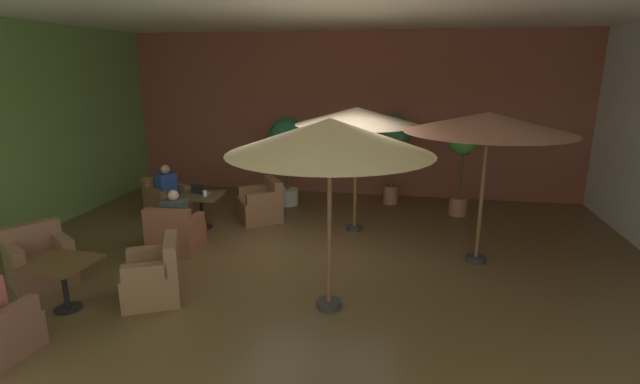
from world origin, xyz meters
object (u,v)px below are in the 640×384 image
(potted_tree_mid_right, at_px, (393,138))
(iced_drink_cup, at_px, (205,193))
(armchair_front_left_north, at_px, (261,205))
(cafe_table_front_right, at_px, (63,271))
(armchair_front_right_north, at_px, (154,277))
(open_laptop, at_px, (199,191))
(potted_tree_left_corner, at_px, (287,144))
(armchair_front_right_east, at_px, (40,262))
(armchair_front_left_east, at_px, (167,201))
(cafe_table_front_left, at_px, (201,201))
(patio_umbrella_near_wall, at_px, (357,117))
(patron_with_friend, at_px, (175,212))
(patio_umbrella_center_beige, at_px, (488,123))
(potted_tree_mid_left, at_px, (462,154))
(patron_by_window, at_px, (166,183))
(armchair_front_left_south, at_px, (175,234))
(patio_umbrella_tall_red, at_px, (330,137))

(potted_tree_mid_right, xyz_separation_m, iced_drink_cup, (-3.42, -2.43, -0.79))
(armchair_front_left_north, height_order, cafe_table_front_right, armchair_front_left_north)
(armchair_front_right_north, height_order, open_laptop, open_laptop)
(potted_tree_left_corner, bearing_deg, open_laptop, -126.04)
(armchair_front_right_east, bearing_deg, open_laptop, 66.12)
(armchair_front_left_east, bearing_deg, cafe_table_front_left, -28.77)
(patio_umbrella_near_wall, xyz_separation_m, patron_with_friend, (-2.87, -1.56, -1.48))
(iced_drink_cup, bearing_deg, patio_umbrella_center_beige, -7.55)
(patio_umbrella_center_beige, relative_size, potted_tree_mid_right, 1.24)
(armchair_front_left_north, xyz_separation_m, armchair_front_left_east, (-2.03, -0.09, -0.00))
(armchair_front_right_north, xyz_separation_m, potted_tree_mid_left, (4.36, 4.59, 0.99))
(patron_with_friend, height_order, iced_drink_cup, patron_with_friend)
(potted_tree_mid_right, height_order, patron_by_window, potted_tree_mid_right)
(patron_with_friend, bearing_deg, armchair_front_left_east, 122.46)
(armchair_front_right_east, bearing_deg, armchair_front_left_south, 48.50)
(armchair_front_left_north, distance_m, patron_by_window, 2.04)
(cafe_table_front_right, height_order, patio_umbrella_tall_red, patio_umbrella_tall_red)
(armchair_front_right_north, height_order, patio_umbrella_tall_red, patio_umbrella_tall_red)
(armchair_front_left_south, relative_size, armchair_front_right_north, 0.81)
(armchair_front_left_north, distance_m, patio_umbrella_tall_red, 4.26)
(patio_umbrella_center_beige, bearing_deg, open_laptop, 171.38)
(patio_umbrella_near_wall, bearing_deg, cafe_table_front_left, -171.97)
(patron_with_friend, distance_m, iced_drink_cup, 1.09)
(armchair_front_left_south, distance_m, patron_by_window, 2.08)
(potted_tree_left_corner, bearing_deg, cafe_table_front_left, -123.99)
(open_laptop, bearing_deg, potted_tree_left_corner, 53.96)
(iced_drink_cup, bearing_deg, open_laptop, 144.07)
(armchair_front_left_south, relative_size, patio_umbrella_center_beige, 0.32)
(potted_tree_mid_right, bearing_deg, patron_with_friend, -134.61)
(potted_tree_mid_right, bearing_deg, potted_tree_mid_left, -23.41)
(cafe_table_front_left, height_order, patio_umbrella_tall_red, patio_umbrella_tall_red)
(patio_umbrella_near_wall, relative_size, potted_tree_mid_left, 1.24)
(cafe_table_front_left, height_order, iced_drink_cup, iced_drink_cup)
(cafe_table_front_right, distance_m, patio_umbrella_tall_red, 3.79)
(cafe_table_front_right, distance_m, patron_by_window, 3.92)
(iced_drink_cup, bearing_deg, cafe_table_front_left, 153.22)
(armchair_front_left_east, height_order, iced_drink_cup, armchair_front_left_east)
(potted_tree_left_corner, xyz_separation_m, patron_with_friend, (-1.19, -2.99, -0.71))
(cafe_table_front_right, distance_m, potted_tree_mid_left, 7.40)
(potted_tree_mid_right, relative_size, patron_with_friend, 3.13)
(cafe_table_front_left, distance_m, patio_umbrella_near_wall, 3.37)
(cafe_table_front_right, xyz_separation_m, armchair_front_right_east, (-0.90, 0.62, -0.21))
(armchair_front_right_north, xyz_separation_m, patio_umbrella_tall_red, (2.33, 0.22, 1.91))
(patio_umbrella_center_beige, bearing_deg, armchair_front_right_east, -162.52)
(potted_tree_left_corner, height_order, potted_tree_mid_right, potted_tree_mid_right)
(potted_tree_left_corner, bearing_deg, armchair_front_left_north, -102.08)
(cafe_table_front_right, height_order, armchair_front_right_north, armchair_front_right_north)
(patron_by_window, bearing_deg, armchair_front_right_east, -94.67)
(potted_tree_left_corner, relative_size, potted_tree_mid_left, 1.05)
(armchair_front_left_south, xyz_separation_m, armchair_front_right_east, (-1.33, -1.50, 0.02))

